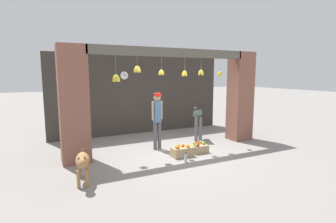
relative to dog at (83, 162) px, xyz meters
name	(u,v)px	position (x,y,z in m)	size (l,w,h in m)	color
ground_plane	(174,151)	(2.74, 1.18, -0.47)	(60.00, 60.00, 0.00)	gray
shop_back_wall	(140,94)	(2.74, 3.96, 1.01)	(6.69, 0.12, 2.97)	#38332D
shop_pillar_left	(74,105)	(0.05, 1.48, 1.01)	(0.70, 0.60, 2.97)	brown
shop_pillar_right	(240,97)	(5.43, 1.48, 1.01)	(0.70, 0.60, 2.97)	brown
storefront_awning	(172,54)	(2.72, 1.30, 2.33)	(4.79, 0.28, 0.94)	#5B564C
dog	(83,162)	(0.00, 0.00, 0.00)	(0.40, 1.01, 0.69)	#9E7042
shopkeeper	(157,116)	(2.39, 1.59, 0.54)	(0.34, 0.28, 1.70)	#56565B
worker_stooping	(198,119)	(4.05, 1.97, 0.27)	(0.51, 0.80, 1.10)	#56565B
fruit_crate_oranges	(182,151)	(2.72, 0.65, -0.32)	(0.59, 0.33, 0.35)	tan
fruit_crate_apples	(199,148)	(3.33, 0.77, -0.34)	(0.46, 0.37, 0.31)	tan
water_bottle	(186,158)	(2.57, 0.21, -0.35)	(0.08, 0.08, 0.25)	silver
wall_clock	(124,75)	(2.10, 3.89, 1.72)	(0.31, 0.03, 0.31)	black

